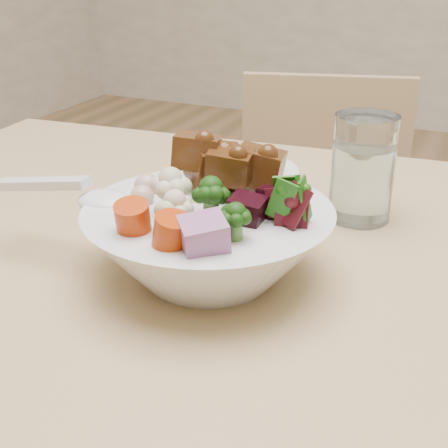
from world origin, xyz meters
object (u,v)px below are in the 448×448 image
(chair_far, at_px, (319,245))
(water_glass, at_px, (362,172))
(dining_table, at_px, (392,343))
(side_bowl, at_px, (237,188))
(food_bowl, at_px, (211,237))

(chair_far, xyz_separation_m, water_glass, (0.16, -0.43, 0.33))
(dining_table, height_order, water_glass, water_glass)
(chair_far, xyz_separation_m, side_bowl, (0.01, -0.46, 0.29))
(dining_table, distance_m, water_glass, 0.21)
(dining_table, relative_size, water_glass, 11.91)
(dining_table, distance_m, food_bowl, 0.22)
(chair_far, height_order, water_glass, water_glass)
(food_bowl, distance_m, side_bowl, 0.18)
(dining_table, relative_size, side_bowl, 9.96)
(side_bowl, bearing_deg, chair_far, 90.99)
(chair_far, bearing_deg, dining_table, -83.38)
(water_glass, relative_size, side_bowl, 0.84)
(food_bowl, distance_m, water_glass, 0.23)
(side_bowl, bearing_deg, food_bowl, -74.98)
(dining_table, bearing_deg, side_bowl, 148.28)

